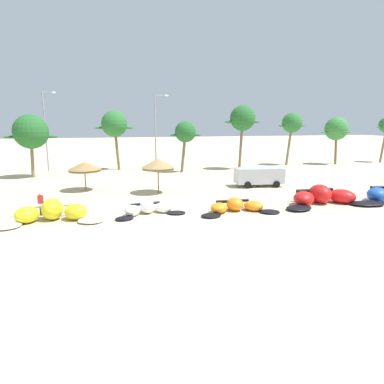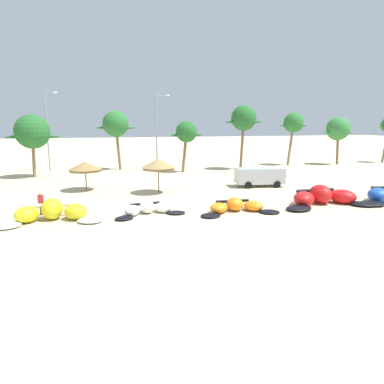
{
  "view_description": "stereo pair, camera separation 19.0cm",
  "coord_description": "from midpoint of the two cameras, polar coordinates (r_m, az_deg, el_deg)",
  "views": [
    {
      "loc": [
        -4.37,
        -22.76,
        6.24
      ],
      "look_at": [
        2.12,
        2.0,
        1.0
      ],
      "focal_mm": 31.59,
      "sensor_mm": 36.0,
      "label": 1
    },
    {
      "loc": [
        -4.18,
        -22.81,
        6.24
      ],
      "look_at": [
        2.12,
        2.0,
        1.0
      ],
      "focal_mm": 31.59,
      "sensor_mm": 36.0,
      "label": 2
    }
  ],
  "objects": [
    {
      "name": "palm_center_right",
      "position": [
        46.6,
        8.85,
        12.12
      ],
      "size": [
        5.07,
        3.38,
        8.58
      ],
      "color": "brown",
      "rests_on": "ground"
    },
    {
      "name": "lamppost_west",
      "position": [
        48.18,
        -23.08,
        9.96
      ],
      "size": [
        1.74,
        0.24,
        10.21
      ],
      "color": "gray",
      "rests_on": "ground"
    },
    {
      "name": "kite_left",
      "position": [
        23.71,
        -22.42,
        -3.24
      ],
      "size": [
        6.83,
        3.08,
        1.41
      ],
      "color": "white",
      "rests_on": "ground"
    },
    {
      "name": "palm_left_of_gap",
      "position": [
        46.76,
        -12.65,
        11.08
      ],
      "size": [
        5.15,
        3.43,
        7.85
      ],
      "color": "brown",
      "rests_on": "ground"
    },
    {
      "name": "beach_umbrella_middle",
      "position": [
        30.4,
        -5.53,
        4.72
      ],
      "size": [
        3.01,
        3.01,
        3.13
      ],
      "color": "brown",
      "rests_on": "ground"
    },
    {
      "name": "palm_right",
      "position": [
        56.17,
        23.53,
        9.72
      ],
      "size": [
        5.22,
        3.48,
        7.14
      ],
      "color": "brown",
      "rests_on": "ground"
    },
    {
      "name": "palm_left",
      "position": [
        43.22,
        -25.24,
        9.14
      ],
      "size": [
        5.85,
        3.9,
        7.22
      ],
      "color": "#7F6647",
      "rests_on": "ground"
    },
    {
      "name": "kite_left_of_center",
      "position": [
        23.76,
        -7.23,
        -2.83
      ],
      "size": [
        5.16,
        2.75,
        0.96
      ],
      "color": "black",
      "rests_on": "ground"
    },
    {
      "name": "person_near_kites",
      "position": [
        25.38,
        -23.94,
        -1.78
      ],
      "size": [
        0.36,
        0.24,
        1.62
      ],
      "color": "#383842",
      "rests_on": "ground"
    },
    {
      "name": "lamppost_west_center",
      "position": [
        44.89,
        -5.71,
        10.56
      ],
      "size": [
        1.9,
        0.24,
        9.86
      ],
      "color": "gray",
      "rests_on": "ground"
    },
    {
      "name": "parked_van",
      "position": [
        34.39,
        11.33,
        2.73
      ],
      "size": [
        4.91,
        2.7,
        1.84
      ],
      "color": "#B2B7BC",
      "rests_on": "ground"
    },
    {
      "name": "kite_center",
      "position": [
        24.39,
        7.69,
        -2.46
      ],
      "size": [
        6.09,
        2.82,
        0.96
      ],
      "color": "black",
      "rests_on": "ground"
    },
    {
      "name": "ground_plane",
      "position": [
        24.01,
        -3.52,
        -3.52
      ],
      "size": [
        260.0,
        260.0,
        0.0
      ],
      "primitive_type": "plane",
      "color": "beige"
    },
    {
      "name": "kite_right_of_center",
      "position": [
        28.24,
        21.48,
        -0.84
      ],
      "size": [
        8.08,
        3.74,
        1.48
      ],
      "color": "black",
      "rests_on": "ground"
    },
    {
      "name": "palm_right_of_gap",
      "position": [
        53.12,
        16.85,
        11.02
      ],
      "size": [
        4.4,
        2.93,
        7.75
      ],
      "color": "#7F6647",
      "rests_on": "ground"
    },
    {
      "name": "palm_center_left",
      "position": [
        43.39,
        -0.83,
        10.0
      ],
      "size": [
        4.03,
        2.69,
        6.49
      ],
      "color": "brown",
      "rests_on": "ground"
    },
    {
      "name": "beach_umbrella_near_van",
      "position": [
        33.07,
        -17.43,
        4.12
      ],
      "size": [
        3.06,
        3.06,
        2.71
      ],
      "color": "brown",
      "rests_on": "ground"
    }
  ]
}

